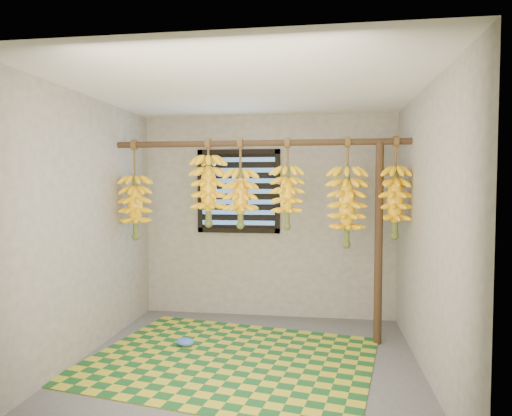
% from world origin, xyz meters
% --- Properties ---
extents(floor, '(3.00, 3.00, 0.01)m').
position_xyz_m(floor, '(0.00, 0.00, -0.01)').
color(floor, '#515151').
rests_on(floor, ground).
extents(ceiling, '(3.00, 3.00, 0.01)m').
position_xyz_m(ceiling, '(0.00, 0.00, 2.40)').
color(ceiling, silver).
rests_on(ceiling, wall_back).
extents(wall_back, '(3.00, 0.01, 2.40)m').
position_xyz_m(wall_back, '(0.00, 1.50, 1.20)').
color(wall_back, slate).
rests_on(wall_back, floor).
extents(wall_left, '(0.01, 3.00, 2.40)m').
position_xyz_m(wall_left, '(-1.50, 0.00, 1.20)').
color(wall_left, slate).
rests_on(wall_left, floor).
extents(wall_right, '(0.01, 3.00, 2.40)m').
position_xyz_m(wall_right, '(1.50, 0.00, 1.20)').
color(wall_right, slate).
rests_on(wall_right, floor).
extents(window, '(1.00, 0.04, 1.00)m').
position_xyz_m(window, '(-0.35, 1.48, 1.50)').
color(window, black).
rests_on(window, wall_back).
extents(hanging_pole, '(3.00, 0.06, 0.06)m').
position_xyz_m(hanging_pole, '(0.00, 0.70, 2.00)').
color(hanging_pole, '#422919').
rests_on(hanging_pole, wall_left).
extents(support_post, '(0.08, 0.08, 2.00)m').
position_xyz_m(support_post, '(1.20, 0.70, 1.00)').
color(support_post, '#422919').
rests_on(support_post, floor).
extents(woven_mat, '(2.78, 2.38, 0.01)m').
position_xyz_m(woven_mat, '(-0.16, 0.06, 0.01)').
color(woven_mat, '#175020').
rests_on(woven_mat, floor).
extents(plastic_bag, '(0.22, 0.19, 0.08)m').
position_xyz_m(plastic_bag, '(-0.67, 0.32, 0.05)').
color(plastic_bag, blue).
rests_on(plastic_bag, woven_mat).
extents(banana_bunch_a, '(0.32, 0.32, 1.04)m').
position_xyz_m(banana_bunch_a, '(-1.32, 0.70, 1.35)').
color(banana_bunch_a, brown).
rests_on(banana_bunch_a, hanging_pole).
extents(banana_bunch_b, '(0.36, 0.36, 0.89)m').
position_xyz_m(banana_bunch_b, '(-0.52, 0.70, 1.52)').
color(banana_bunch_b, brown).
rests_on(banana_bunch_b, hanging_pole).
extents(banana_bunch_c, '(0.34, 0.34, 0.91)m').
position_xyz_m(banana_bunch_c, '(-0.18, 0.70, 1.44)').
color(banana_bunch_c, brown).
rests_on(banana_bunch_c, hanging_pole).
extents(banana_bunch_d, '(0.32, 0.32, 0.91)m').
position_xyz_m(banana_bunch_d, '(0.30, 0.70, 1.45)').
color(banana_bunch_d, brown).
rests_on(banana_bunch_d, hanging_pole).
extents(banana_bunch_e, '(0.38, 0.38, 1.09)m').
position_xyz_m(banana_bunch_e, '(0.89, 0.70, 1.36)').
color(banana_bunch_e, brown).
rests_on(banana_bunch_e, hanging_pole).
extents(banana_bunch_f, '(0.30, 0.30, 0.99)m').
position_xyz_m(banana_bunch_f, '(1.35, 0.70, 1.41)').
color(banana_bunch_f, brown).
rests_on(banana_bunch_f, hanging_pole).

